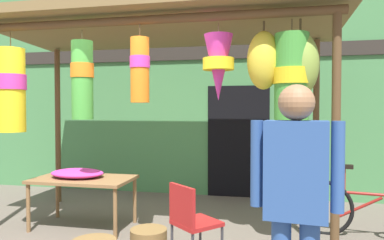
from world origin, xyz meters
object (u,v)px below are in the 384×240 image
flower_heap_on_table (78,173)px  customer_foreground (296,192)px  folding_chair (191,218)px  parked_bicycle (369,211)px  display_table (83,183)px  wicker_basket_by_table (149,237)px

flower_heap_on_table → customer_foreground: 3.33m
folding_chair → parked_bicycle: bearing=32.7°
flower_heap_on_table → customer_foreground: bearing=-36.2°
display_table → flower_heap_on_table: bearing=-179.5°
display_table → folding_chair: bearing=-29.2°
flower_heap_on_table → parked_bicycle: bearing=5.0°
display_table → parked_bicycle: 3.64m
display_table → wicker_basket_by_table: size_ratio=3.03×
flower_heap_on_table → parked_bicycle: 3.73m
display_table → flower_heap_on_table: size_ratio=1.79×
flower_heap_on_table → wicker_basket_by_table: 1.37m
folding_chair → flower_heap_on_table: bearing=151.9°
parked_bicycle → display_table: bearing=-174.9°
display_table → folding_chair: 1.91m
folding_chair → wicker_basket_by_table: bearing=140.6°
display_table → parked_bicycle: bearing=5.1°
wicker_basket_by_table → customer_foreground: 2.37m
display_table → parked_bicycle: size_ratio=0.75×
folding_chair → wicker_basket_by_table: (-0.61, 0.50, -0.41)m
parked_bicycle → customer_foreground: bearing=-114.1°
folding_chair → display_table: bearing=150.8°
flower_heap_on_table → folding_chair: size_ratio=0.86×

